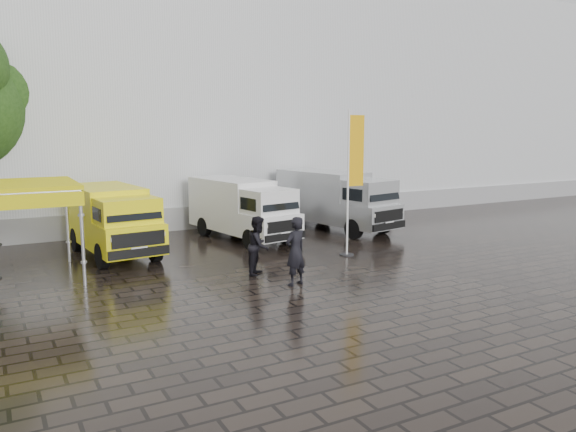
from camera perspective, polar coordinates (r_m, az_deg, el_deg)
name	(u,v)px	position (r m, az deg, el deg)	size (l,w,h in m)	color
ground	(351,258)	(19.43, 6.39, -4.25)	(120.00, 120.00, 0.00)	black
exhibition_hall	(226,101)	(34.07, -6.30, 11.56)	(44.00, 16.00, 12.00)	silver
hall_plinth	(291,210)	(27.04, 0.32, 0.62)	(44.00, 0.15, 1.00)	gray
van_yellow	(113,222)	(20.37, -17.37, -0.59)	(1.98, 5.15, 2.38)	yellow
van_white	(242,210)	(22.31, -4.65, 0.60)	(1.83, 5.49, 2.38)	white
van_silver	(336,201)	(24.40, 4.92, 1.50)	(1.95, 5.85, 2.54)	silver
canopy_tent	(12,189)	(17.97, -26.20, 2.48)	(3.43, 3.43, 2.85)	silver
flagpole	(353,175)	(19.50, 6.57, 4.20)	(0.88, 0.50, 5.05)	black
wheelie_bin	(385,204)	(29.47, 9.81, 1.21)	(0.62, 0.62, 1.04)	black
person_front	(295,251)	(15.84, 0.75, -3.59)	(0.72, 0.47, 1.96)	black
person_tent	(259,245)	(17.04, -3.01, -3.00)	(0.87, 0.68, 1.79)	black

